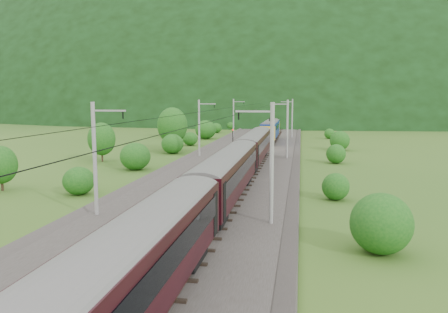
# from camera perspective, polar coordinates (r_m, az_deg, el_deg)

# --- Properties ---
(ground) EXTENTS (600.00, 600.00, 0.00)m
(ground) POSITION_cam_1_polar(r_m,az_deg,el_deg) (30.63, -5.65, -8.62)
(ground) COLOR #2F581B
(ground) RESTS_ON ground
(railbed) EXTENTS (14.00, 220.00, 0.30)m
(railbed) POSITION_cam_1_polar(r_m,az_deg,el_deg) (40.02, -1.79, -4.47)
(railbed) COLOR #38332D
(railbed) RESTS_ON ground
(track_left) EXTENTS (2.40, 220.00, 0.27)m
(track_left) POSITION_cam_1_polar(r_m,az_deg,el_deg) (40.52, -5.12, -4.02)
(track_left) COLOR brown
(track_left) RESTS_ON railbed
(track_right) EXTENTS (2.40, 220.00, 0.27)m
(track_right) POSITION_cam_1_polar(r_m,az_deg,el_deg) (39.56, 1.62, -4.28)
(track_right) COLOR brown
(track_right) RESTS_ON railbed
(catenary_left) EXTENTS (2.54, 192.28, 8.00)m
(catenary_left) POSITION_cam_1_polar(r_m,az_deg,el_deg) (62.05, -3.20, 3.92)
(catenary_left) COLOR gray
(catenary_left) RESTS_ON railbed
(catenary_right) EXTENTS (2.54, 192.28, 8.00)m
(catenary_right) POSITION_cam_1_polar(r_m,az_deg,el_deg) (60.45, 8.20, 3.76)
(catenary_right) COLOR gray
(catenary_right) RESTS_ON railbed
(overhead_wires) EXTENTS (4.83, 198.00, 0.03)m
(overhead_wires) POSITION_cam_1_polar(r_m,az_deg,el_deg) (39.14, -1.83, 5.53)
(overhead_wires) COLOR black
(overhead_wires) RESTS_ON ground
(mountain_main) EXTENTS (504.00, 360.00, 244.00)m
(mountain_main) POSITION_cam_1_polar(r_m,az_deg,el_deg) (288.52, 8.45, 5.93)
(mountain_main) COLOR black
(mountain_main) RESTS_ON ground
(mountain_ridge) EXTENTS (336.00, 280.00, 132.00)m
(mountain_ridge) POSITION_cam_1_polar(r_m,az_deg,el_deg) (352.47, -11.37, 6.17)
(mountain_ridge) COLOR black
(mountain_ridge) RESTS_ON ground
(train) EXTENTS (2.68, 107.76, 4.64)m
(train) POSITION_cam_1_polar(r_m,az_deg,el_deg) (34.51, 0.51, -1.24)
(train) COLOR black
(train) RESTS_ON ground
(hazard_post_near) EXTENTS (0.16, 0.16, 1.52)m
(hazard_post_near) POSITION_cam_1_polar(r_m,az_deg,el_deg) (62.59, 1.93, 0.80)
(hazard_post_near) COLOR red
(hazard_post_near) RESTS_ON railbed
(hazard_post_far) EXTENTS (0.15, 0.15, 1.40)m
(hazard_post_far) POSITION_cam_1_polar(r_m,az_deg,el_deg) (61.51, 2.80, 0.62)
(hazard_post_far) COLOR red
(hazard_post_far) RESTS_ON railbed
(signal) EXTENTS (0.27, 0.27, 2.47)m
(signal) POSITION_cam_1_polar(r_m,az_deg,el_deg) (81.23, 1.16, 2.88)
(signal) COLOR black
(signal) RESTS_ON railbed
(vegetation_left) EXTENTS (12.37, 140.66, 7.02)m
(vegetation_left) POSITION_cam_1_polar(r_m,az_deg,el_deg) (50.48, -16.18, 0.65)
(vegetation_left) COLOR #164E14
(vegetation_left) RESTS_ON ground
(vegetation_right) EXTENTS (6.40, 105.15, 3.06)m
(vegetation_right) POSITION_cam_1_polar(r_m,az_deg,el_deg) (37.04, 17.05, -3.90)
(vegetation_right) COLOR #164E14
(vegetation_right) RESTS_ON ground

